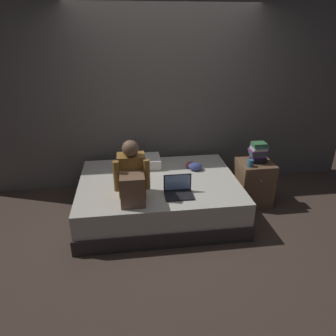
{
  "coord_description": "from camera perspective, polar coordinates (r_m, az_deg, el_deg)",
  "views": [
    {
      "loc": [
        -0.54,
        -3.1,
        2.2
      ],
      "look_at": [
        -0.11,
        0.1,
        0.72
      ],
      "focal_mm": 32.74,
      "sensor_mm": 36.0,
      "label": 1
    }
  ],
  "objects": [
    {
      "name": "book_stack",
      "position": [
        4.14,
        16.47,
        2.83
      ],
      "size": [
        0.22,
        0.17,
        0.27
      ],
      "color": "black",
      "rests_on": "nightstand"
    },
    {
      "name": "wall_back",
      "position": [
        4.41,
        -0.54,
        13.54
      ],
      "size": [
        5.6,
        0.1,
        2.7
      ],
      "primitive_type": "cube",
      "color": "#605B56",
      "rests_on": "ground_plane"
    },
    {
      "name": "clothes_pile",
      "position": [
        4.12,
        4.85,
        0.39
      ],
      "size": [
        0.2,
        0.22,
        0.1
      ],
      "color": "#3D4C8E",
      "rests_on": "bed"
    },
    {
      "name": "mug",
      "position": [
        4.01,
        15.07,
        0.89
      ],
      "size": [
        0.08,
        0.08,
        0.09
      ],
      "primitive_type": "cylinder",
      "color": "teal",
      "rests_on": "nightstand"
    },
    {
      "name": "bed",
      "position": [
        3.94,
        -1.73,
        -5.32
      ],
      "size": [
        2.0,
        1.5,
        0.47
      ],
      "color": "#332D2B",
      "rests_on": "ground_plane"
    },
    {
      "name": "laptop",
      "position": [
        3.48,
        1.94,
        -4.13
      ],
      "size": [
        0.32,
        0.23,
        0.22
      ],
      "color": "black",
      "rests_on": "bed"
    },
    {
      "name": "nightstand",
      "position": [
        4.31,
        15.6,
        -2.57
      ],
      "size": [
        0.44,
        0.46,
        0.6
      ],
      "color": "brown",
      "rests_on": "ground_plane"
    },
    {
      "name": "person_sitting",
      "position": [
        3.35,
        -6.75,
        -1.76
      ],
      "size": [
        0.39,
        0.44,
        0.66
      ],
      "color": "olive",
      "rests_on": "bed"
    },
    {
      "name": "ground_plane",
      "position": [
        3.84,
        1.81,
        -10.35
      ],
      "size": [
        8.0,
        8.0,
        0.0
      ],
      "primitive_type": "plane",
      "color": "#47382D"
    },
    {
      "name": "pillow",
      "position": [
        4.2,
        -5.33,
        1.14
      ],
      "size": [
        0.56,
        0.36,
        0.13
      ],
      "primitive_type": "cube",
      "color": "silver",
      "rests_on": "bed"
    }
  ]
}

